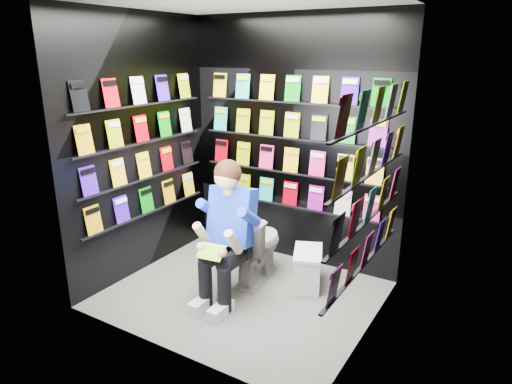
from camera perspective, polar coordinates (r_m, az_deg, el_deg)
The scene contains 14 objects.
floor at distance 4.46m, azimuth -1.74°, elevation -12.66°, with size 2.40×2.40×0.00m, color slate.
ceiling at distance 3.88m, azimuth -2.12°, elevation 22.78°, with size 2.40×2.40×0.00m, color white.
wall_back at distance 4.83m, azimuth 4.62°, elevation 6.15°, with size 2.40×0.04×2.60m, color black.
wall_front at distance 3.22m, azimuth -11.68°, elevation 0.15°, with size 2.40×0.04×2.60m, color black.
wall_left at distance 4.73m, azimuth -14.25°, elevation 5.44°, with size 0.04×2.00×2.60m, color black.
wall_right at distance 3.49m, azimuth 14.84°, elevation 1.28°, with size 0.04×2.00×2.60m, color black.
comics_back at distance 4.80m, azimuth 4.46°, elevation 6.15°, with size 2.10×0.06×1.37m, color #BA0715, non-canonical shape.
comics_left at distance 4.70m, azimuth -14.00°, elevation 5.47°, with size 0.06×1.70×1.37m, color #BA0715, non-canonical shape.
comics_right at distance 3.50m, azimuth 14.38°, elevation 1.43°, with size 0.06×1.70×1.37m, color #BA0715, non-canonical shape.
toilet at distance 4.59m, azimuth -0.08°, elevation -6.62°, with size 0.42×0.75×0.73m, color white.
longbox at distance 4.57m, azimuth 6.44°, elevation -9.64°, with size 0.24×0.45×0.33m, color silver.
longbox_lid at distance 4.49m, azimuth 6.52°, elevation -7.55°, with size 0.27×0.47×0.03m, color silver.
reader at distance 4.14m, azimuth -2.82°, elevation -3.16°, with size 0.54×0.79×1.46m, color #1334CF, non-canonical shape.
held_comic at distance 3.95m, azimuth -5.64°, elevation -7.44°, with size 0.24×0.01×0.16m, color green.
Camera 1 is at (2.12, -3.23, 2.23)m, focal length 32.00 mm.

